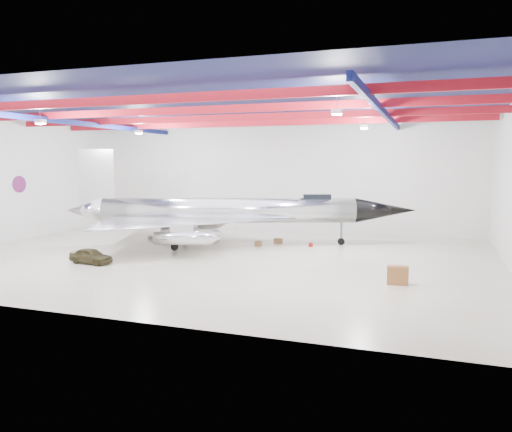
% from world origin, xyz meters
% --- Properties ---
extents(floor, '(40.00, 40.00, 0.00)m').
position_xyz_m(floor, '(0.00, 0.00, 0.00)').
color(floor, '#C1B39A').
rests_on(floor, ground).
extents(wall_back, '(40.00, 0.00, 40.00)m').
position_xyz_m(wall_back, '(0.00, 15.00, 5.50)').
color(wall_back, silver).
rests_on(wall_back, floor).
extents(wall_left, '(0.00, 30.00, 30.00)m').
position_xyz_m(wall_left, '(-20.00, 0.00, 5.50)').
color(wall_left, silver).
rests_on(wall_left, floor).
extents(ceiling, '(40.00, 40.00, 0.00)m').
position_xyz_m(ceiling, '(0.00, 0.00, 11.00)').
color(ceiling, '#0A0F38').
rests_on(ceiling, wall_back).
extents(ceiling_structure, '(39.50, 29.50, 1.08)m').
position_xyz_m(ceiling_structure, '(0.00, 0.00, 10.32)').
color(ceiling_structure, maroon).
rests_on(ceiling_structure, ceiling).
extents(wall_roundel, '(0.10, 1.50, 1.50)m').
position_xyz_m(wall_roundel, '(-19.94, 2.00, 5.00)').
color(wall_roundel, '#B21414').
rests_on(wall_roundel, wall_left).
extents(jet_aircraft, '(28.48, 21.48, 8.05)m').
position_xyz_m(jet_aircraft, '(-1.00, 5.24, 2.64)').
color(jet_aircraft, silver).
rests_on(jet_aircraft, floor).
extents(jeep, '(3.26, 1.59, 1.07)m').
position_xyz_m(jeep, '(-7.06, -5.04, 0.54)').
color(jeep, '#3A341D').
rests_on(jeep, floor).
extents(desk, '(1.24, 0.71, 1.08)m').
position_xyz_m(desk, '(13.34, -4.22, 0.54)').
color(desk, brown).
rests_on(desk, floor).
extents(crate_ply, '(0.56, 0.52, 0.32)m').
position_xyz_m(crate_ply, '(-6.60, 4.69, 0.16)').
color(crate_ply, olive).
rests_on(crate_ply, floor).
extents(toolbox_red, '(0.48, 0.40, 0.31)m').
position_xyz_m(toolbox_red, '(-3.24, 7.77, 0.15)').
color(toolbox_red, maroon).
rests_on(toolbox_red, floor).
extents(parts_bin, '(0.75, 0.68, 0.43)m').
position_xyz_m(parts_bin, '(2.72, 7.44, 0.22)').
color(parts_bin, olive).
rests_on(parts_bin, floor).
extents(crate_small, '(0.43, 0.35, 0.30)m').
position_xyz_m(crate_small, '(-8.89, 5.94, 0.15)').
color(crate_small, '#59595B').
rests_on(crate_small, floor).
extents(tool_chest, '(0.43, 0.43, 0.33)m').
position_xyz_m(tool_chest, '(5.75, 6.72, 0.16)').
color(tool_chest, maroon).
rests_on(tool_chest, floor).
extents(oil_barrel, '(0.68, 0.59, 0.41)m').
position_xyz_m(oil_barrel, '(1.50, 5.67, 0.20)').
color(oil_barrel, olive).
rests_on(oil_barrel, floor).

